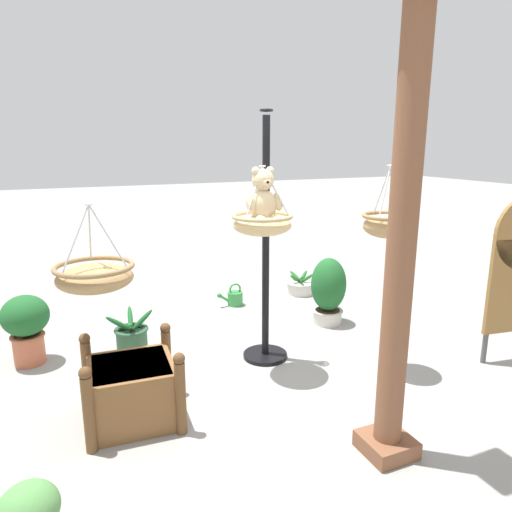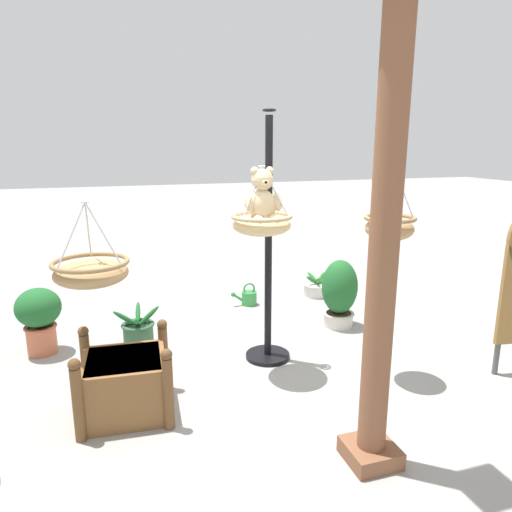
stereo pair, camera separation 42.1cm
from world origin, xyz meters
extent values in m
plane|color=gray|center=(0.00, 0.00, 0.00)|extent=(40.00, 40.00, 0.00)
cylinder|color=black|center=(-0.20, -0.15, 1.17)|extent=(0.07, 0.07, 2.34)
cylinder|color=black|center=(-0.20, -0.15, 0.02)|extent=(0.44, 0.44, 0.04)
torus|color=black|center=(-0.20, -0.15, 2.38)|extent=(0.12, 0.12, 0.02)
ellipsoid|color=tan|center=(-0.05, 0.10, 1.40)|extent=(0.51, 0.51, 0.18)
torus|color=tan|center=(-0.05, 0.10, 1.48)|extent=(0.54, 0.54, 0.04)
ellipsoid|color=silver|center=(-0.05, 0.10, 1.42)|extent=(0.45, 0.45, 0.15)
cylinder|color=#B7B7BC|center=(0.05, 0.16, 1.69)|extent=(0.22, 0.13, 0.44)
cylinder|color=#B7B7BC|center=(-0.16, 0.16, 1.69)|extent=(0.22, 0.13, 0.44)
cylinder|color=#B7B7BC|center=(-0.05, -0.02, 1.69)|extent=(0.01, 0.25, 0.44)
torus|color=#B7B7BC|center=(-0.05, 0.10, 1.91)|extent=(0.06, 0.06, 0.01)
ellipsoid|color=#D1B789|center=(-0.05, 0.11, 1.57)|extent=(0.25, 0.21, 0.29)
sphere|color=#D1B789|center=(-0.05, 0.11, 1.79)|extent=(0.22, 0.22, 0.19)
ellipsoid|color=beige|center=(-0.05, 0.18, 1.78)|extent=(0.09, 0.08, 0.06)
sphere|color=black|center=(-0.05, 0.21, 1.78)|extent=(0.03, 0.03, 0.03)
sphere|color=#D1B789|center=(-0.12, 0.11, 1.87)|extent=(0.07, 0.07, 0.07)
sphere|color=#D1B789|center=(0.01, 0.11, 1.87)|extent=(0.07, 0.07, 0.07)
ellipsoid|color=#D1B789|center=(-0.18, 0.14, 1.60)|extent=(0.08, 0.14, 0.19)
ellipsoid|color=#D1B789|center=(0.07, 0.14, 1.60)|extent=(0.08, 0.14, 0.19)
ellipsoid|color=#D1B789|center=(-0.12, 0.22, 1.46)|extent=(0.09, 0.17, 0.09)
ellipsoid|color=#D1B789|center=(0.01, 0.22, 1.46)|extent=(0.09, 0.17, 0.09)
ellipsoid|color=#A37F51|center=(-1.07, 0.52, 1.38)|extent=(0.41, 0.41, 0.20)
torus|color=olive|center=(-1.07, 0.52, 1.48)|extent=(0.44, 0.44, 0.04)
ellipsoid|color=silver|center=(-1.07, 0.52, 1.40)|extent=(0.36, 0.36, 0.17)
cylinder|color=#B7B7BC|center=(-0.99, 0.57, 1.69)|extent=(0.18, 0.11, 0.44)
cylinder|color=#B7B7BC|center=(-1.15, 0.57, 1.69)|extent=(0.18, 0.11, 0.44)
cylinder|color=#B7B7BC|center=(-1.07, 0.43, 1.69)|extent=(0.01, 0.20, 0.44)
torus|color=#B7B7BC|center=(-1.07, 0.52, 1.91)|extent=(0.06, 0.06, 0.01)
ellipsoid|color=#A37F51|center=(1.38, 0.25, 1.12)|extent=(0.56, 0.56, 0.19)
torus|color=olive|center=(1.38, 0.25, 1.21)|extent=(0.59, 0.59, 0.04)
cylinder|color=#B7B7BC|center=(1.49, 0.32, 1.44)|extent=(0.24, 0.14, 0.47)
cylinder|color=#B7B7BC|center=(1.27, 0.32, 1.44)|extent=(0.24, 0.14, 0.47)
cylinder|color=#B7B7BC|center=(1.38, 0.12, 1.44)|extent=(0.01, 0.27, 0.47)
torus|color=#B7B7BC|center=(1.38, 0.25, 1.67)|extent=(0.06, 0.06, 0.01)
cylinder|color=brown|center=(-0.36, 1.54, 1.47)|extent=(0.19, 0.19, 2.94)
cube|color=brown|center=(-0.36, 1.54, 0.06)|extent=(0.33, 0.33, 0.12)
cube|color=brown|center=(1.19, 0.44, 0.23)|extent=(0.67, 0.64, 0.47)
cube|color=#382819|center=(1.19, 0.44, 0.44)|extent=(0.59, 0.56, 0.06)
cylinder|color=brown|center=(0.89, 0.75, 0.28)|extent=(0.08, 0.08, 0.57)
cylinder|color=brown|center=(1.52, 0.72, 0.28)|extent=(0.08, 0.08, 0.57)
cylinder|color=brown|center=(0.85, 0.15, 0.28)|extent=(0.08, 0.08, 0.57)
cylinder|color=brown|center=(1.49, 0.12, 0.28)|extent=(0.08, 0.08, 0.57)
sphere|color=brown|center=(0.89, 0.75, 0.60)|extent=(0.09, 0.09, 0.09)
sphere|color=brown|center=(1.52, 0.72, 0.60)|extent=(0.09, 0.09, 0.09)
sphere|color=brown|center=(0.85, 0.15, 0.60)|extent=(0.09, 0.09, 0.09)
sphere|color=brown|center=(1.49, 0.12, 0.60)|extent=(0.09, 0.09, 0.09)
cylinder|color=#2D5638|center=(1.01, -0.71, 0.15)|extent=(0.31, 0.31, 0.29)
torus|color=#294E32|center=(1.01, -0.71, 0.28)|extent=(0.34, 0.34, 0.03)
cylinder|color=#382819|center=(1.01, -0.71, 0.28)|extent=(0.27, 0.27, 0.03)
ellipsoid|color=#1E5B28|center=(1.13, -0.71, 0.36)|extent=(0.26, 0.06, 0.21)
ellipsoid|color=#1E5B28|center=(1.04, -0.58, 0.38)|extent=(0.10, 0.29, 0.15)
ellipsoid|color=#1E5B28|center=(0.90, -0.72, 0.36)|extent=(0.26, 0.07, 0.22)
ellipsoid|color=#1E5B28|center=(1.00, -0.83, 0.37)|extent=(0.08, 0.27, 0.20)
cylinder|color=beige|center=(-1.51, -1.80, 0.08)|extent=(0.37, 0.37, 0.17)
torus|color=#BCB7AE|center=(-1.51, -1.80, 0.16)|extent=(0.41, 0.41, 0.03)
cylinder|color=#382819|center=(-1.51, -1.80, 0.15)|extent=(0.33, 0.33, 0.03)
ellipsoid|color=#28702D|center=(-1.42, -1.78, 0.23)|extent=(0.22, 0.09, 0.17)
ellipsoid|color=#28702D|center=(-1.47, -1.71, 0.23)|extent=(0.13, 0.22, 0.16)
ellipsoid|color=#28702D|center=(-1.58, -1.74, 0.23)|extent=(0.20, 0.17, 0.18)
ellipsoid|color=#28702D|center=(-1.59, -1.85, 0.24)|extent=(0.21, 0.17, 0.16)
ellipsoid|color=#28702D|center=(-1.47, -1.89, 0.24)|extent=(0.13, 0.22, 0.15)
cylinder|color=#BC6042|center=(1.96, -0.95, 0.15)|extent=(0.29, 0.29, 0.30)
torus|color=#A9573B|center=(1.96, -0.95, 0.29)|extent=(0.32, 0.32, 0.03)
cylinder|color=#382819|center=(1.96, -0.95, 0.28)|extent=(0.25, 0.25, 0.03)
ellipsoid|color=#1E5B28|center=(1.96, -0.95, 0.49)|extent=(0.44, 0.44, 0.39)
cylinder|color=beige|center=(-1.27, -0.69, 0.08)|extent=(0.34, 0.34, 0.16)
torus|color=#BCB7AE|center=(-1.27, -0.69, 0.15)|extent=(0.37, 0.37, 0.03)
cylinder|color=#382819|center=(-1.27, -0.69, 0.15)|extent=(0.30, 0.30, 0.03)
ellipsoid|color=#1E5B28|center=(-1.27, -0.69, 0.48)|extent=(0.41, 0.41, 0.63)
cylinder|color=#4C4C4C|center=(-2.12, 0.81, 0.15)|extent=(0.05, 0.05, 0.30)
cylinder|color=#338C3F|center=(-0.48, -1.71, 0.09)|extent=(0.20, 0.20, 0.18)
cylinder|color=#338C3F|center=(-0.34, -1.71, 0.11)|extent=(0.17, 0.04, 0.14)
sphere|color=#287033|center=(-0.26, -1.71, 0.16)|extent=(0.06, 0.06, 0.06)
torus|color=#338C3F|center=(-0.48, -1.71, 0.22)|extent=(0.16, 0.02, 0.16)
camera|label=1|loc=(1.61, 3.80, 2.11)|focal=32.89mm
camera|label=2|loc=(1.21, 3.95, 2.11)|focal=32.89mm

